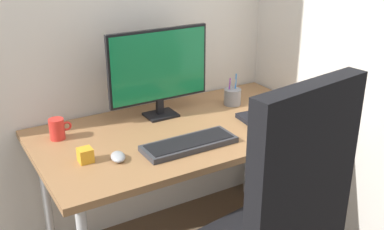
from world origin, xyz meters
TOP-DOWN VIEW (x-y plane):
  - desk at (0.00, 0.00)m, footprint 1.47×0.79m
  - monitor at (-0.03, 0.21)m, footprint 0.55×0.13m
  - keyboard at (-0.09, -0.19)m, footprint 0.44×0.16m
  - mouse at (-0.42, -0.14)m, footprint 0.08×0.11m
  - pen_holder at (0.39, 0.15)m, footprint 0.10×0.10m
  - notebook at (0.37, -0.10)m, footprint 0.19×0.18m
  - coffee_mug at (-0.58, 0.20)m, footprint 0.11×0.07m
  - desk_clamp_accessory at (-0.54, -0.09)m, footprint 0.06×0.06m

SIDE VIEW (x-z plane):
  - desk at x=0.00m, z-range 0.31..1.04m
  - notebook at x=0.37m, z-range 0.74..0.76m
  - keyboard at x=-0.09m, z-range 0.74..0.77m
  - mouse at x=-0.42m, z-range 0.74..0.77m
  - desk_clamp_accessory at x=-0.54m, z-range 0.74..0.80m
  - pen_holder at x=0.39m, z-range 0.70..0.87m
  - coffee_mug at x=-0.58m, z-range 0.74..0.84m
  - monitor at x=-0.03m, z-range 0.77..1.23m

